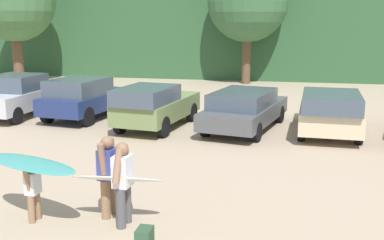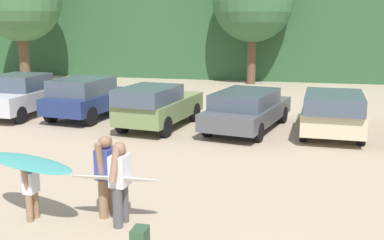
# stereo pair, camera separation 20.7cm
# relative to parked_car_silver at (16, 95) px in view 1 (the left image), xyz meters

# --- Properties ---
(hillside_ridge) EXTENTS (108.00, 12.00, 7.78)m
(hillside_ridge) POSITION_rel_parked_car_silver_xyz_m (7.14, 18.75, 3.06)
(hillside_ridge) COLOR #2D5633
(hillside_ridge) RESTS_ON ground_plane
(tree_ridge_back) EXTENTS (4.79, 4.79, 7.20)m
(tree_ridge_back) POSITION_rel_parked_car_silver_xyz_m (-5.56, 9.39, 3.95)
(tree_ridge_back) COLOR brown
(tree_ridge_back) RESTS_ON ground_plane
(tree_left) EXTENTS (4.63, 4.63, 7.04)m
(tree_left) POSITION_rel_parked_car_silver_xyz_m (7.89, 11.54, 3.88)
(tree_left) COLOR brown
(tree_left) RESTS_ON ground_plane
(parked_car_silver) EXTENTS (2.07, 4.08, 1.62)m
(parked_car_silver) POSITION_rel_parked_car_silver_xyz_m (0.00, 0.00, 0.00)
(parked_car_silver) COLOR silver
(parked_car_silver) RESTS_ON ground_plane
(parked_car_navy) EXTENTS (2.41, 4.22, 1.58)m
(parked_car_navy) POSITION_rel_parked_car_silver_xyz_m (2.80, 0.11, 0.01)
(parked_car_navy) COLOR navy
(parked_car_navy) RESTS_ON ground_plane
(parked_car_olive_green) EXTENTS (2.30, 4.33, 1.55)m
(parked_car_olive_green) POSITION_rel_parked_car_silver_xyz_m (5.91, -1.00, 0.01)
(parked_car_olive_green) COLOR #6B7F4C
(parked_car_olive_green) RESTS_ON ground_plane
(parked_car_dark_gray) EXTENTS (2.80, 4.97, 1.37)m
(parked_car_dark_gray) POSITION_rel_parked_car_silver_xyz_m (8.98, -0.53, -0.08)
(parked_car_dark_gray) COLOR #4C4F54
(parked_car_dark_gray) RESTS_ON ground_plane
(parked_car_champagne) EXTENTS (2.12, 4.91, 1.48)m
(parked_car_champagne) POSITION_rel_parked_car_silver_xyz_m (11.81, -0.53, -0.03)
(parked_car_champagne) COLOR beige
(parked_car_champagne) RESTS_ON ground_plane
(person_adult) EXTENTS (0.32, 0.77, 1.59)m
(person_adult) POSITION_rel_parked_car_silver_xyz_m (7.56, -8.84, 0.07)
(person_adult) COLOR #4C4C51
(person_adult) RESTS_ON ground_plane
(person_child) EXTENTS (0.23, 0.53, 1.14)m
(person_child) POSITION_rel_parked_car_silver_xyz_m (5.84, -9.00, -0.18)
(person_child) COLOR #8C6B4C
(person_child) RESTS_ON ground_plane
(person_companion) EXTENTS (0.32, 0.66, 1.59)m
(person_companion) POSITION_rel_parked_car_silver_xyz_m (7.13, -8.49, 0.07)
(person_companion) COLOR #8C6B4C
(person_companion) RESTS_ON ground_plane
(surfboard_white) EXTENTS (1.77, 0.58, 0.27)m
(surfboard_white) POSITION_rel_parked_car_silver_xyz_m (7.45, -8.82, 0.06)
(surfboard_white) COLOR white
(surfboard_teal) EXTENTS (2.34, 1.41, 0.11)m
(surfboard_teal) POSITION_rel_parked_car_silver_xyz_m (5.84, -9.04, 0.32)
(surfboard_teal) COLOR teal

